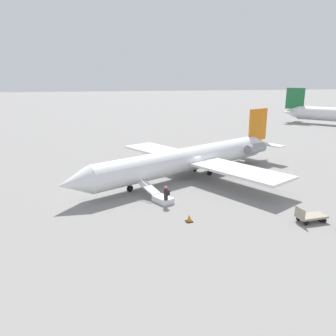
# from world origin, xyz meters

# --- Properties ---
(ground_plane) EXTENTS (600.00, 600.00, 0.00)m
(ground_plane) POSITION_xyz_m (0.00, 0.00, 0.00)
(ground_plane) COLOR gray
(airplane_main) EXTENTS (27.73, 21.76, 6.73)m
(airplane_main) POSITION_xyz_m (-0.84, -0.38, 2.01)
(airplane_main) COLOR white
(airplane_main) RESTS_ON ground
(boarding_stairs) EXTENTS (2.61, 4.07, 1.68)m
(boarding_stairs) POSITION_xyz_m (4.74, 6.38, 0.37)
(boarding_stairs) COLOR silver
(boarding_stairs) RESTS_ON ground
(passenger) EXTENTS (0.46, 0.57, 1.74)m
(passenger) POSITION_xyz_m (4.50, 7.56, 1.00)
(passenger) COLOR #23232D
(passenger) RESTS_ON ground
(luggage_cart) EXTENTS (2.20, 1.11, 1.22)m
(luggage_cart) POSITION_xyz_m (-4.94, 13.65, 0.46)
(luggage_cart) COLOR #9E937F
(luggage_cart) RESTS_ON ground
(traffic_cone_near_stairs) EXTENTS (0.53, 0.53, 0.58)m
(traffic_cone_near_stairs) POSITION_xyz_m (3.72, 11.15, 0.27)
(traffic_cone_near_stairs) COLOR black
(traffic_cone_near_stairs) RESTS_ON ground
(traffic_cone_near_cart) EXTENTS (0.53, 0.53, 0.58)m
(traffic_cone_near_cart) POSITION_xyz_m (-6.01, 13.67, 0.27)
(traffic_cone_near_cart) COLOR black
(traffic_cone_near_cart) RESTS_ON ground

